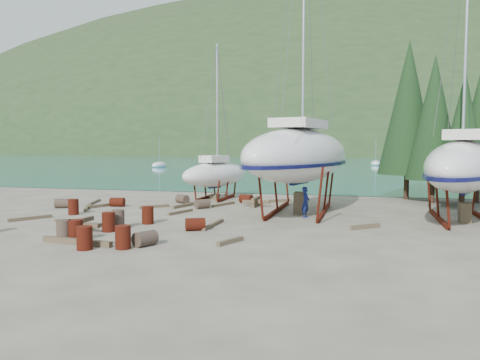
% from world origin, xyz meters
% --- Properties ---
extents(ground, '(600.00, 600.00, 0.00)m').
position_xyz_m(ground, '(0.00, 0.00, 0.00)').
color(ground, '#5F584B').
rests_on(ground, ground).
extents(bay_water, '(700.00, 700.00, 0.00)m').
position_xyz_m(bay_water, '(0.00, 315.00, 0.01)').
color(bay_water, '#1A6482').
rests_on(bay_water, ground).
extents(far_hill, '(800.00, 360.00, 110.00)m').
position_xyz_m(far_hill, '(0.00, 320.00, 0.00)').
color(far_hill, '#23371B').
rests_on(far_hill, ground).
extents(far_house_left, '(6.60, 5.60, 5.60)m').
position_xyz_m(far_house_left, '(-60.00, 190.00, 2.92)').
color(far_house_left, beige).
rests_on(far_house_left, ground).
extents(far_house_center, '(6.60, 5.60, 5.60)m').
position_xyz_m(far_house_center, '(-20.00, 190.00, 2.92)').
color(far_house_center, beige).
rests_on(far_house_center, ground).
extents(far_house_right, '(6.60, 5.60, 5.60)m').
position_xyz_m(far_house_right, '(30.00, 190.00, 2.92)').
color(far_house_right, beige).
rests_on(far_house_right, ground).
extents(cypress_near_right, '(3.60, 3.60, 10.00)m').
position_xyz_m(cypress_near_right, '(12.50, 12.00, 5.79)').
color(cypress_near_right, black).
rests_on(cypress_near_right, ground).
extents(cypress_mid_right, '(3.06, 3.06, 8.50)m').
position_xyz_m(cypress_mid_right, '(14.00, 10.00, 4.92)').
color(cypress_mid_right, black).
rests_on(cypress_mid_right, ground).
extents(cypress_back_left, '(4.14, 4.14, 11.50)m').
position_xyz_m(cypress_back_left, '(11.00, 14.00, 6.66)').
color(cypress_back_left, black).
rests_on(cypress_back_left, ground).
extents(cypress_far_right, '(3.24, 3.24, 9.00)m').
position_xyz_m(cypress_far_right, '(15.50, 13.00, 5.21)').
color(cypress_far_right, black).
rests_on(cypress_far_right, ground).
extents(moored_boat_left, '(2.00, 5.00, 6.05)m').
position_xyz_m(moored_boat_left, '(-30.00, 60.00, 0.39)').
color(moored_boat_left, white).
rests_on(moored_boat_left, ground).
extents(moored_boat_mid, '(2.00, 5.00, 6.05)m').
position_xyz_m(moored_boat_mid, '(10.00, 80.00, 0.39)').
color(moored_boat_mid, white).
rests_on(moored_boat_mid, ground).
extents(moored_boat_far, '(2.00, 5.00, 6.05)m').
position_xyz_m(moored_boat_far, '(-8.00, 110.00, 0.39)').
color(moored_boat_far, white).
rests_on(moored_boat_far, ground).
extents(large_sailboat_near, '(6.63, 13.75, 20.83)m').
position_xyz_m(large_sailboat_near, '(4.49, 4.92, 3.35)').
color(large_sailboat_near, white).
rests_on(large_sailboat_near, ground).
extents(large_sailboat_far, '(6.51, 11.56, 17.57)m').
position_xyz_m(large_sailboat_far, '(12.96, 3.94, 2.87)').
color(large_sailboat_far, white).
rests_on(large_sailboat_far, ground).
extents(small_sailboat_shore, '(4.43, 7.36, 11.24)m').
position_xyz_m(small_sailboat_shore, '(-2.44, 10.38, 1.86)').
color(small_sailboat_shore, white).
rests_on(small_sailboat_shore, ground).
extents(worker, '(0.52, 0.68, 1.67)m').
position_xyz_m(worker, '(5.02, 3.11, 0.84)').
color(worker, navy).
rests_on(worker, ground).
extents(drum_1, '(0.89, 1.04, 0.58)m').
position_xyz_m(drum_1, '(-0.01, -5.83, 0.29)').
color(drum_1, '#2D2823').
rests_on(drum_1, ground).
extents(drum_2, '(0.96, 0.71, 0.58)m').
position_xyz_m(drum_2, '(-7.20, 4.65, 0.29)').
color(drum_2, '#5F1810').
rests_on(drum_2, ground).
extents(drum_3, '(0.58, 0.58, 0.88)m').
position_xyz_m(drum_3, '(-0.58, -6.49, 0.44)').
color(drum_3, '#5F1810').
rests_on(drum_3, ground).
extents(drum_4, '(1.03, 0.87, 0.58)m').
position_xyz_m(drum_4, '(0.30, 8.63, 0.29)').
color(drum_4, '#5F1810').
rests_on(drum_4, ground).
extents(drum_5, '(0.58, 0.58, 0.88)m').
position_xyz_m(drum_5, '(-3.00, -2.60, 0.44)').
color(drum_5, '#2D2823').
rests_on(drum_5, ground).
extents(drum_7, '(0.58, 0.58, 0.88)m').
position_xyz_m(drum_7, '(-1.88, -7.00, 0.44)').
color(drum_7, '#5F1810').
rests_on(drum_7, ground).
extents(drum_8, '(0.58, 0.58, 0.88)m').
position_xyz_m(drum_8, '(-7.77, 0.81, 0.44)').
color(drum_8, '#5F1810').
rests_on(drum_8, ground).
extents(drum_9, '(1.05, 0.94, 0.58)m').
position_xyz_m(drum_9, '(-3.89, 7.45, 0.29)').
color(drum_9, '#2D2823').
rests_on(drum_9, ground).
extents(drum_10, '(0.58, 0.58, 0.88)m').
position_xyz_m(drum_10, '(-3.12, -5.74, 0.44)').
color(drum_10, '#5F1810').
rests_on(drum_10, ground).
extents(drum_11, '(1.01, 1.05, 0.58)m').
position_xyz_m(drum_11, '(-1.62, 5.15, 0.29)').
color(drum_11, '#2D2823').
rests_on(drum_11, ground).
extents(drum_12, '(1.05, 0.92, 0.58)m').
position_xyz_m(drum_12, '(0.67, -2.19, 0.29)').
color(drum_12, '#5F1810').
rests_on(drum_12, ground).
extents(drum_13, '(0.58, 0.58, 0.88)m').
position_xyz_m(drum_13, '(-3.00, -3.45, 0.44)').
color(drum_13, '#5F1810').
rests_on(drum_13, ground).
extents(drum_14, '(0.58, 0.58, 0.88)m').
position_xyz_m(drum_14, '(-2.27, -1.02, 0.44)').
color(drum_14, '#5F1810').
rests_on(drum_14, ground).
extents(drum_15, '(1.03, 0.85, 0.58)m').
position_xyz_m(drum_15, '(-10.16, 3.12, 0.29)').
color(drum_15, '#2D2823').
rests_on(drum_15, ground).
extents(drum_16, '(0.58, 0.58, 0.88)m').
position_xyz_m(drum_16, '(-3.56, -5.89, 0.44)').
color(drum_16, '#2D2823').
rests_on(drum_16, ground).
extents(timber_0, '(0.58, 2.62, 0.14)m').
position_xyz_m(timber_0, '(-3.17, 11.57, 0.07)').
color(timber_0, brown).
rests_on(timber_0, ground).
extents(timber_1, '(1.37, 1.24, 0.19)m').
position_xyz_m(timber_1, '(8.15, 0.39, 0.10)').
color(timber_1, brown).
rests_on(timber_1, ground).
extents(timber_2, '(1.02, 2.41, 0.19)m').
position_xyz_m(timber_2, '(-7.98, 4.44, 0.09)').
color(timber_2, brown).
rests_on(timber_2, ground).
extents(timber_3, '(3.20, 0.72, 0.15)m').
position_xyz_m(timber_3, '(-5.49, -2.02, 0.07)').
color(timber_3, brown).
rests_on(timber_3, ground).
extents(timber_4, '(1.42, 1.61, 0.17)m').
position_xyz_m(timber_4, '(-4.64, 4.69, 0.09)').
color(timber_4, brown).
rests_on(timber_4, ground).
extents(timber_5, '(0.17, 2.82, 0.16)m').
position_xyz_m(timber_5, '(1.09, -0.83, 0.08)').
color(timber_5, brown).
rests_on(timber_5, ground).
extents(timber_6, '(1.47, 1.13, 0.19)m').
position_xyz_m(timber_6, '(2.39, 9.83, 0.10)').
color(timber_6, brown).
rests_on(timber_6, ground).
extents(timber_7, '(0.72, 1.50, 0.17)m').
position_xyz_m(timber_7, '(3.01, -4.50, 0.09)').
color(timber_7, brown).
rests_on(timber_7, ground).
extents(timber_8, '(0.73, 2.24, 0.19)m').
position_xyz_m(timber_8, '(-3.02, 5.57, 0.09)').
color(timber_8, brown).
rests_on(timber_8, ground).
extents(timber_9, '(0.90, 2.57, 0.15)m').
position_xyz_m(timber_9, '(-2.71, 13.81, 0.08)').
color(timber_9, brown).
rests_on(timber_9, ground).
extents(timber_10, '(0.91, 2.32, 0.16)m').
position_xyz_m(timber_10, '(-0.80, 6.94, 0.08)').
color(timber_10, brown).
rests_on(timber_10, ground).
extents(timber_11, '(0.74, 2.13, 0.15)m').
position_xyz_m(timber_11, '(-2.12, 2.84, 0.08)').
color(timber_11, brown).
rests_on(timber_11, ground).
extents(timber_12, '(1.22, 2.10, 0.17)m').
position_xyz_m(timber_12, '(-8.80, -1.44, 0.08)').
color(timber_12, brown).
rests_on(timber_12, ground).
extents(timber_15, '(0.94, 2.53, 0.15)m').
position_xyz_m(timber_15, '(-9.73, 6.04, 0.07)').
color(timber_15, brown).
rests_on(timber_15, ground).
extents(timber_16, '(3.25, 0.60, 0.23)m').
position_xyz_m(timber_16, '(-2.72, -6.28, 0.11)').
color(timber_16, brown).
rests_on(timber_16, ground).
extents(timber_17, '(1.42, 2.34, 0.16)m').
position_xyz_m(timber_17, '(-8.40, 3.05, 0.08)').
color(timber_17, brown).
rests_on(timber_17, ground).
extents(timber_pile_fore, '(1.80, 1.80, 0.60)m').
position_xyz_m(timber_pile_fore, '(-4.18, -3.80, 0.30)').
color(timber_pile_fore, brown).
rests_on(timber_pile_fore, ground).
extents(timber_pile_aft, '(1.80, 1.80, 0.60)m').
position_xyz_m(timber_pile_aft, '(1.34, 7.05, 0.30)').
color(timber_pile_aft, brown).
rests_on(timber_pile_aft, ground).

